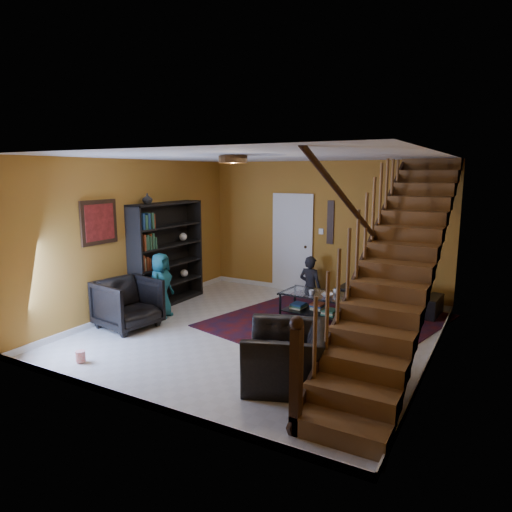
{
  "coord_description": "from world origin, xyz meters",
  "views": [
    {
      "loc": [
        3.38,
        -6.2,
        2.56
      ],
      "look_at": [
        -0.31,
        0.4,
        1.17
      ],
      "focal_mm": 32.0,
      "sensor_mm": 36.0,
      "label": 1
    }
  ],
  "objects_px": {
    "armchair_left": "(128,304)",
    "armchair_right": "(285,356)",
    "sofa": "(388,296)",
    "coffee_table": "(316,304)",
    "bookshelf": "(168,256)"
  },
  "relations": [
    {
      "from": "sofa",
      "to": "armchair_left",
      "type": "height_order",
      "value": "armchair_left"
    },
    {
      "from": "armchair_left",
      "to": "armchair_right",
      "type": "relative_size",
      "value": 0.83
    },
    {
      "from": "armchair_left",
      "to": "coffee_table",
      "type": "bearing_deg",
      "value": -42.0
    },
    {
      "from": "bookshelf",
      "to": "armchair_left",
      "type": "xyz_separation_m",
      "value": [
        0.35,
        -1.46,
        -0.55
      ]
    },
    {
      "from": "armchair_left",
      "to": "coffee_table",
      "type": "distance_m",
      "value": 3.26
    },
    {
      "from": "armchair_right",
      "to": "coffee_table",
      "type": "relative_size",
      "value": 0.88
    },
    {
      "from": "armchair_left",
      "to": "armchair_right",
      "type": "distance_m",
      "value": 3.23
    },
    {
      "from": "bookshelf",
      "to": "coffee_table",
      "type": "relative_size",
      "value": 1.62
    },
    {
      "from": "sofa",
      "to": "coffee_table",
      "type": "distance_m",
      "value": 1.51
    },
    {
      "from": "armchair_left",
      "to": "sofa",
      "type": "bearing_deg",
      "value": -38.93
    },
    {
      "from": "coffee_table",
      "to": "sofa",
      "type": "bearing_deg",
      "value": 48.31
    },
    {
      "from": "armchair_left",
      "to": "armchair_right",
      "type": "xyz_separation_m",
      "value": [
        3.18,
        -0.57,
        -0.06
      ]
    },
    {
      "from": "bookshelf",
      "to": "armchair_left",
      "type": "relative_size",
      "value": 2.2
    },
    {
      "from": "armchair_left",
      "to": "armchair_right",
      "type": "height_order",
      "value": "armchair_left"
    },
    {
      "from": "sofa",
      "to": "armchair_right",
      "type": "distance_m",
      "value": 3.75
    }
  ]
}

